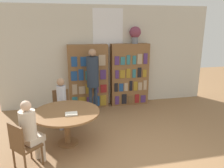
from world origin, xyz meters
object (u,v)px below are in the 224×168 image
bookshelf_left (88,77)px  chair_left_side (62,106)px  librarian_standing (93,74)px  seated_reader_right (30,129)px  bookshelf_right (129,75)px  reading_table (67,116)px  flower_vase (135,33)px  seated_reader_left (62,101)px  chair_near_camera (22,144)px

bookshelf_left → chair_left_side: (-0.80, -1.06, -0.46)m
librarian_standing → seated_reader_right: bearing=-122.8°
bookshelf_left → bookshelf_right: (1.28, 0.00, 0.00)m
bookshelf_right → seated_reader_right: size_ratio=1.55×
reading_table → librarian_standing: size_ratio=0.75×
bookshelf_right → flower_vase: flower_vase is taller
bookshelf_right → flower_vase: 1.26m
bookshelf_left → flower_vase: bearing=0.2°
reading_table → seated_reader_left: bearing=96.4°
bookshelf_left → chair_left_side: bearing=-126.9°
reading_table → chair_left_side: (-0.11, 1.02, -0.15)m
bookshelf_left → chair_left_side: size_ratio=2.17×
flower_vase → reading_table: flower_vase is taller
flower_vase → reading_table: (-2.11, -2.08, -1.56)m
seated_reader_left → chair_near_camera: bearing=60.1°
bookshelf_right → seated_reader_left: bookshelf_right is taller
seated_reader_right → seated_reader_left: bearing=116.8°
chair_left_side → bookshelf_right: bearing=-159.4°
chair_left_side → seated_reader_left: (0.02, -0.19, 0.20)m
seated_reader_left → reading_table: bearing=90.0°
seated_reader_left → seated_reader_right: 1.50m
chair_near_camera → chair_left_side: (0.64, 1.71, 0.00)m
librarian_standing → chair_left_side: bearing=-147.4°
chair_left_side → seated_reader_left: seated_reader_left is taller
reading_table → librarian_standing: 1.82m
bookshelf_left → librarian_standing: (0.07, -0.50, 0.19)m
bookshelf_left → seated_reader_right: 2.96m
chair_near_camera → bookshelf_right: bearing=93.1°
reading_table → chair_near_camera: bearing=-137.6°
bookshelf_left → chair_near_camera: (-1.44, -2.77, -0.46)m
bookshelf_right → seated_reader_right: bearing=-134.4°
seated_reader_left → flower_vase: bearing=-156.9°
reading_table → seated_reader_left: seated_reader_left is taller
bookshelf_left → seated_reader_left: (-0.78, -1.24, -0.26)m
chair_left_side → seated_reader_right: seated_reader_right is taller
chair_left_side → seated_reader_right: 1.68m
chair_left_side → bookshelf_left: bearing=-133.3°
librarian_standing → chair_near_camera: bearing=-123.8°
flower_vase → seated_reader_left: (-2.21, -1.25, -1.51)m
reading_table → chair_left_side: size_ratio=1.57×
librarian_standing → bookshelf_left: bearing=98.5°
bookshelf_right → bookshelf_left: bearing=-180.0°
bookshelf_right → librarian_standing: (-1.21, -0.50, 0.19)m
bookshelf_right → chair_near_camera: (-2.72, -2.77, -0.46)m
chair_near_camera → librarian_standing: bearing=103.9°
bookshelf_right → seated_reader_right: (-2.59, -2.65, -0.25)m
reading_table → seated_reader_right: size_ratio=1.12×
reading_table → bookshelf_right: bearing=46.6°
bookshelf_right → librarian_standing: size_ratio=1.04×
reading_table → librarian_standing: librarian_standing is taller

